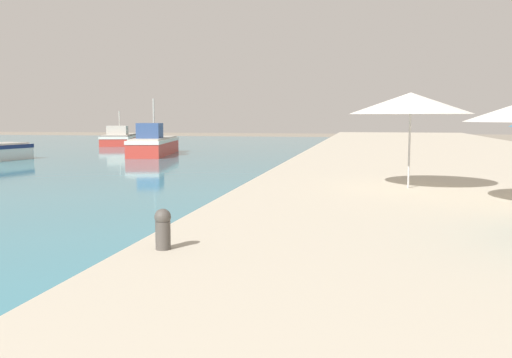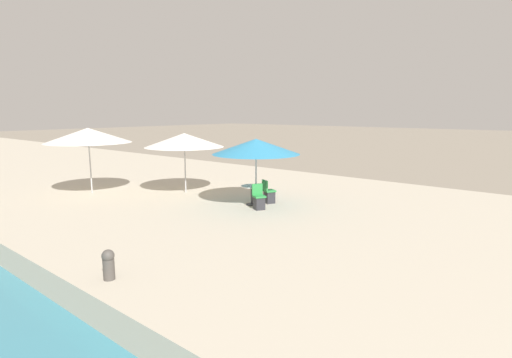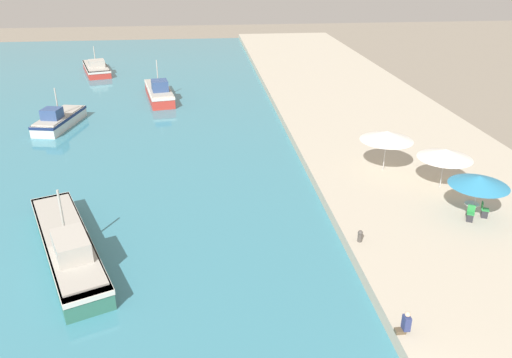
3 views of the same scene
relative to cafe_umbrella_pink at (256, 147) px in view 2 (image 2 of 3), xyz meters
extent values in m
cube|color=#BCB29E|center=(0.21, 24.09, -2.58)|extent=(16.00, 90.00, 0.73)
cylinder|color=#B7B7B7|center=(0.00, 0.00, -1.17)|extent=(0.06, 0.06, 2.08)
cone|color=teal|center=(0.00, 0.00, 0.00)|extent=(3.25, 3.25, 0.57)
cylinder|color=#B7B7B7|center=(-0.12, 3.88, -1.15)|extent=(0.06, 0.06, 2.14)
cone|color=white|center=(-0.12, 3.88, 0.07)|extent=(3.38, 3.38, 0.59)
cylinder|color=#B7B7B7|center=(-2.80, 6.91, -1.05)|extent=(0.06, 0.06, 2.33)
cone|color=white|center=(-2.80, 6.91, 0.28)|extent=(3.56, 3.56, 0.62)
cylinder|color=#333338|center=(-0.08, 0.14, -2.20)|extent=(0.44, 0.44, 0.04)
cylinder|color=#333338|center=(-0.08, 0.14, -1.87)|extent=(0.08, 0.08, 0.70)
cylinder|color=beige|center=(-0.08, 0.14, -1.50)|extent=(0.80, 0.80, 0.04)
cube|color=#2D2D33|center=(0.60, -0.18, -1.99)|extent=(0.45, 0.45, 0.45)
cube|color=#2D8E42|center=(0.60, -0.18, -1.74)|extent=(0.53, 0.53, 0.06)
cube|color=#2D8E42|center=(0.42, -0.09, -1.51)|extent=(0.22, 0.39, 0.40)
cube|color=#2D2D33|center=(-0.44, -0.52, -1.99)|extent=(0.46, 0.46, 0.45)
cube|color=#2D8E42|center=(-0.44, -0.52, -1.74)|extent=(0.54, 0.54, 0.06)
cube|color=#2D8E42|center=(-0.35, -0.34, -1.51)|extent=(0.38, 0.25, 0.40)
cylinder|color=#4C4742|center=(-7.17, -1.92, -1.99)|extent=(0.24, 0.24, 0.45)
sphere|color=#4C4742|center=(-7.17, -1.92, -1.69)|extent=(0.26, 0.26, 0.26)
camera|label=1|loc=(-4.01, -10.37, -0.12)|focal=40.00mm
camera|label=2|loc=(-11.31, -9.36, 1.28)|focal=28.00mm
camera|label=3|loc=(-14.97, -23.33, 11.52)|focal=35.00mm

